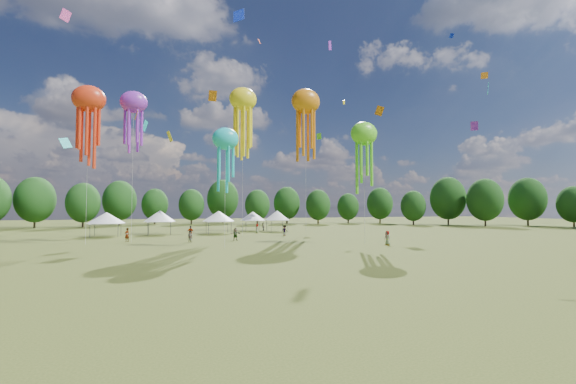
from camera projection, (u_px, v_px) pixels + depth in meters
name	position (u px, v px, depth m)	size (l,w,h in m)	color
ground	(425.00, 308.00, 17.12)	(300.00, 300.00, 0.00)	#384416
spectator_near	(190.00, 236.00, 49.96)	(0.78, 0.60, 1.60)	gray
spectators_far	(253.00, 232.00, 57.80)	(32.25, 34.87, 1.91)	gray
festival_tents	(203.00, 216.00, 67.27)	(35.49, 12.64, 4.21)	#47474C
show_kites	(256.00, 120.00, 60.07)	(40.33, 27.75, 27.97)	purple
small_kites	(257.00, 46.00, 58.70)	(73.39, 56.13, 45.00)	purple
treeline	(206.00, 199.00, 75.51)	(201.57, 95.24, 13.43)	#38281C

